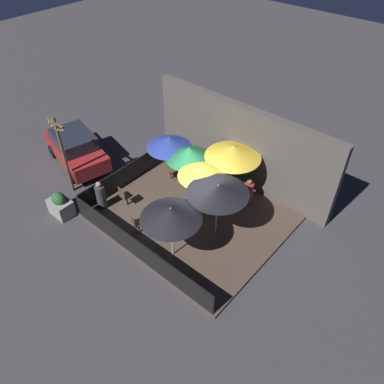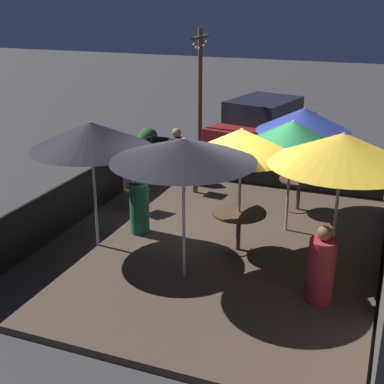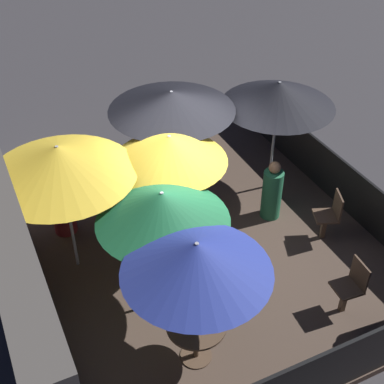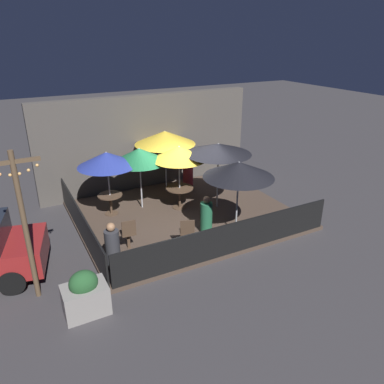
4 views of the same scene
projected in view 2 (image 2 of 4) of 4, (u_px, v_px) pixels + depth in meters
ground_plane at (213, 250)px, 9.90m from camera, size 60.00×60.00×0.00m
patio_deck at (213, 247)px, 9.88m from camera, size 7.04×5.86×0.12m
fence_front at (77, 200)px, 10.67m from camera, size 6.84×0.05×0.95m
fence_side_left at (261, 166)px, 12.73m from camera, size 0.05×5.66×0.95m
patio_umbrella_0 at (241, 142)px, 8.92m from camera, size 1.84×1.84×2.24m
patio_umbrella_1 at (304, 120)px, 10.73m from camera, size 1.92×1.92×2.20m
patio_umbrella_2 at (183, 150)px, 8.02m from camera, size 2.25×2.25×2.32m
patio_umbrella_3 at (343, 149)px, 8.12m from camera, size 2.29×2.29×2.38m
patio_umbrella_4 at (91, 135)px, 9.10m from camera, size 2.10×2.10×2.31m
patio_umbrella_5 at (292, 134)px, 9.78m from camera, size 1.89×1.89×2.18m
dining_table_0 at (239, 219)px, 9.41m from camera, size 0.96×0.96×0.76m
dining_table_1 at (299, 185)px, 11.22m from camera, size 0.83×0.83×0.71m
patio_chair_0 at (193, 170)px, 12.26m from camera, size 0.43×0.43×0.96m
patio_chair_1 at (135, 187)px, 11.20m from camera, size 0.52×0.52×0.95m
patron_0 at (321, 268)px, 7.88m from camera, size 0.50×0.50×1.22m
patron_1 at (139, 206)px, 10.16m from camera, size 0.38×0.38×1.21m
patron_2 at (177, 157)px, 13.04m from camera, size 0.54×0.54×1.31m
planter_box at (148, 150)px, 14.45m from camera, size 0.98×0.69×1.09m
light_post at (200, 89)px, 14.30m from camera, size 1.10×0.12×3.64m
parked_car_0 at (263, 126)px, 15.54m from camera, size 4.13×2.53×1.62m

